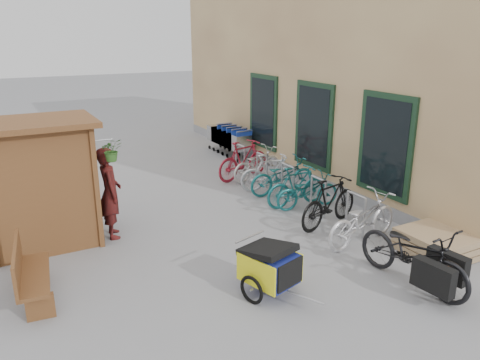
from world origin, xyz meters
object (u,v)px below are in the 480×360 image
bike_4 (282,176)px  person_kiosk (110,193)px  kiosk (33,167)px  bench (28,273)px  bike_2 (307,191)px  bike_6 (257,164)px  bike_3 (297,186)px  bike_5 (271,172)px  shopping_carts (228,137)px  bike_1 (329,202)px  bike_7 (243,160)px  pallet_stack (436,244)px  cargo_bike (415,255)px  child_trailer (270,265)px  bike_0 (362,219)px

bike_4 → person_kiosk: bearing=100.3°
kiosk → bench: bearing=-101.1°
bike_2 → bike_6: bearing=4.4°
bike_3 → kiosk: bearing=84.7°
person_kiosk → bike_5: person_kiosk is taller
kiosk → shopping_carts: size_ratio=1.11×
bike_3 → bike_4: bearing=-11.0°
bike_1 → bike_2: bike_1 is taller
bike_2 → bike_7: size_ratio=0.87×
pallet_stack → cargo_bike: (-1.23, -0.57, 0.32)m
child_trailer → shopping_carts: bearing=50.6°
shopping_carts → bike_0: (-0.86, -7.30, -0.10)m
bench → bike_4: bearing=27.1°
bike_0 → bike_5: (0.13, 3.50, -0.01)m
bike_6 → person_kiosk: bearing=98.6°
child_trailer → bike_3: bike_3 is taller
kiosk → person_kiosk: kiosk is taller
bike_0 → bike_3: size_ratio=1.17×
person_kiosk → bike_6: bearing=-61.3°
bike_2 → bike_5: bearing=9.8°
shopping_carts → bike_7: size_ratio=1.25×
bike_5 → bike_1: bearing=-170.2°
bike_2 → kiosk: bearing=88.3°
cargo_bike → bike_7: (0.38, 6.31, 0.01)m
child_trailer → pallet_stack: bearing=-22.0°
shopping_carts → bike_5: bearing=-100.9°
shopping_carts → bike_7: bearing=-108.3°
bike_5 → bike_7: bike_7 is taller
kiosk → child_trailer: bearing=-50.7°
person_kiosk → bike_7: bearing=-57.2°
bike_2 → bike_6: 2.45m
cargo_bike → bike_7: 6.33m
pallet_stack → bike_5: 4.58m
child_trailer → bike_7: size_ratio=0.82×
bike_5 → bike_7: (-0.12, 1.23, 0.06)m
kiosk → bike_0: size_ratio=1.33×
pallet_stack → child_trailer: size_ratio=0.81×
person_kiosk → bike_6: person_kiosk is taller
shopping_carts → cargo_bike: size_ratio=1.07×
bench → shopping_carts: shopping_carts is taller
kiosk → shopping_carts: 7.75m
bench → bike_6: size_ratio=0.87×
shopping_carts → bike_4: size_ratio=1.26×
shopping_carts → bike_6: size_ratio=1.31×
bike_6 → bike_0: bearing=161.8°
bike_5 → bench: bearing=127.3°
kiosk → pallet_stack: size_ratio=2.08×
kiosk → bike_1: (5.40, -1.88, -1.02)m
bike_7 → pallet_stack: bearing=174.0°
kiosk → person_kiosk: bearing=-10.4°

